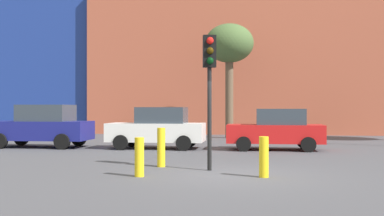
% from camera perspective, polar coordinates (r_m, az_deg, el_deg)
% --- Properties ---
extents(ground_plane, '(200.00, 200.00, 0.00)m').
position_cam_1_polar(ground_plane, '(12.52, 4.62, -8.04)').
color(ground_plane, '#47474C').
extents(building_backdrop, '(40.56, 10.22, 11.84)m').
position_cam_1_polar(building_backdrop, '(36.54, 6.33, 5.00)').
color(building_backdrop, '#B2563D').
rests_on(building_backdrop, ground_plane).
extents(parked_car_0, '(4.40, 2.16, 1.91)m').
position_cam_1_polar(parked_car_0, '(22.17, -17.67, -2.10)').
color(parked_car_0, navy).
rests_on(parked_car_0, ground_plane).
extents(parked_car_1, '(4.15, 2.03, 1.80)m').
position_cam_1_polar(parked_car_1, '(20.49, -4.15, -2.43)').
color(parked_car_1, white).
rests_on(parked_car_1, ground_plane).
extents(parked_car_2, '(3.99, 1.96, 1.73)m').
position_cam_1_polar(parked_car_2, '(20.09, 10.16, -2.57)').
color(parked_car_2, red).
rests_on(parked_car_2, ground_plane).
extents(traffic_light_island, '(0.40, 0.39, 3.79)m').
position_cam_1_polar(traffic_light_island, '(13.23, 2.14, 4.51)').
color(traffic_light_island, black).
rests_on(traffic_light_island, ground_plane).
extents(bare_tree_0, '(2.88, 2.88, 6.76)m').
position_cam_1_polar(bare_tree_0, '(28.19, 4.54, 7.48)').
color(bare_tree_0, brown).
rests_on(bare_tree_0, ground_plane).
extents(bollard_yellow_0, '(0.24, 0.24, 1.16)m').
position_cam_1_polar(bollard_yellow_0, '(14.10, -3.75, -4.76)').
color(bollard_yellow_0, yellow).
rests_on(bollard_yellow_0, ground_plane).
extents(bollard_yellow_1, '(0.24, 0.24, 1.00)m').
position_cam_1_polar(bollard_yellow_1, '(12.14, -6.39, -5.91)').
color(bollard_yellow_1, yellow).
rests_on(bollard_yellow_1, ground_plane).
extents(bollard_yellow_2, '(0.24, 0.24, 1.03)m').
position_cam_1_polar(bollard_yellow_2, '(12.07, 8.68, -5.88)').
color(bollard_yellow_2, yellow).
rests_on(bollard_yellow_2, ground_plane).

